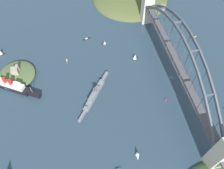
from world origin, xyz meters
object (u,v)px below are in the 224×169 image
object	(u,v)px
ocean_liner	(11,86)
naval_cruiser	(94,95)
small_boat_3	(0,52)
small_boat_1	(135,57)
small_boat_4	(105,43)
small_boat_5	(87,39)
channel_marker_buoy	(166,100)
fort_island_mid_harbor	(17,74)
seaplane_taxiing_near_bridge	(193,38)
small_boat_7	(67,61)
harbor_arch_bridge	(177,62)
small_boat_2	(138,154)

from	to	relation	value
ocean_liner	naval_cruiser	world-z (taller)	ocean_liner
naval_cruiser	small_boat_3	size ratio (longest dim) A/B	6.09
small_boat_1	small_boat_4	world-z (taller)	small_boat_1
small_boat_5	channel_marker_buoy	xyz separation A→B (m)	(-123.89, -76.37, 0.41)
fort_island_mid_harbor	small_boat_1	world-z (taller)	fort_island_mid_harbor
naval_cruiser	channel_marker_buoy	size ratio (longest dim) A/B	23.26
seaplane_taxiing_near_bridge	small_boat_7	world-z (taller)	seaplane_taxiing_near_bridge
channel_marker_buoy	small_boat_7	bearing A→B (deg)	51.04
small_boat_5	harbor_arch_bridge	bearing A→B (deg)	-134.09
fort_island_mid_harbor	small_boat_7	world-z (taller)	fort_island_mid_harbor
small_boat_2	small_boat_3	xyz separation A→B (m)	(176.85, 145.02, 0.79)
seaplane_taxiing_near_bridge	small_boat_3	world-z (taller)	small_boat_3
harbor_arch_bridge	small_boat_1	distance (m)	61.06
seaplane_taxiing_near_bridge	fort_island_mid_harbor	bearing A→B (deg)	93.31
naval_cruiser	channel_marker_buoy	bearing A→B (deg)	-106.82
small_boat_2	ocean_liner	bearing A→B (deg)	48.20
harbor_arch_bridge	small_boat_5	distance (m)	136.37
small_boat_3	small_boat_2	bearing A→B (deg)	-140.65
harbor_arch_bridge	fort_island_mid_harbor	xyz separation A→B (m)	(44.78, 193.64, -26.90)
seaplane_taxiing_near_bridge	small_boat_4	xyz separation A→B (m)	(17.63, 128.42, 0.94)
channel_marker_buoy	small_boat_4	bearing A→B (deg)	26.10
harbor_arch_bridge	naval_cruiser	distance (m)	105.85
small_boat_1	harbor_arch_bridge	bearing A→B (deg)	-136.70
small_boat_4	small_boat_3	bearing A→B (deg)	85.22
small_boat_1	small_boat_4	bearing A→B (deg)	43.10
ocean_liner	small_boat_2	world-z (taller)	ocean_liner
naval_cruiser	small_boat_7	bearing A→B (deg)	22.76
harbor_arch_bridge	ocean_liner	size ratio (longest dim) A/B	4.12
ocean_liner	small_boat_5	distance (m)	123.16
harbor_arch_bridge	seaplane_taxiing_near_bridge	distance (m)	86.54
fort_island_mid_harbor	channel_marker_buoy	world-z (taller)	fort_island_mid_harbor
small_boat_1	naval_cruiser	bearing A→B (deg)	125.92
small_boat_3	channel_marker_buoy	size ratio (longest dim) A/B	3.82
harbor_arch_bridge	small_boat_2	xyz separation A→B (m)	(-87.94, 71.32, -26.66)
ocean_liner	small_boat_4	distance (m)	136.87
naval_cruiser	small_boat_4	xyz separation A→B (m)	(83.17, -29.74, 0.17)
small_boat_3	small_boat_7	xyz separation A→B (m)	(-31.83, -87.82, -4.11)
naval_cruiser	channel_marker_buoy	distance (m)	86.46
small_boat_2	small_boat_5	size ratio (longest dim) A/B	0.74
fort_island_mid_harbor	small_boat_4	distance (m)	125.62
small_boat_2	channel_marker_buoy	distance (m)	77.01
small_boat_4	seaplane_taxiing_near_bridge	bearing A→B (deg)	-97.82
fort_island_mid_harbor	small_boat_3	distance (m)	49.64
seaplane_taxiing_near_bridge	small_boat_1	bearing A→B (deg)	101.48
small_boat_2	small_boat_4	xyz separation A→B (m)	(164.79, 0.86, -1.01)
harbor_arch_bridge	ocean_liner	world-z (taller)	harbor_arch_bridge
fort_island_mid_harbor	small_boat_7	bearing A→B (deg)	-79.30
naval_cruiser	harbor_arch_bridge	bearing A→B (deg)	-86.45
harbor_arch_bridge	small_boat_1	world-z (taller)	harbor_arch_bridge
small_boat_5	small_boat_3	bearing A→B (deg)	91.73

